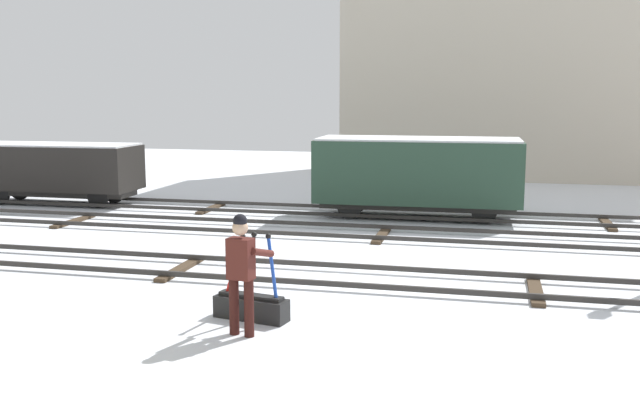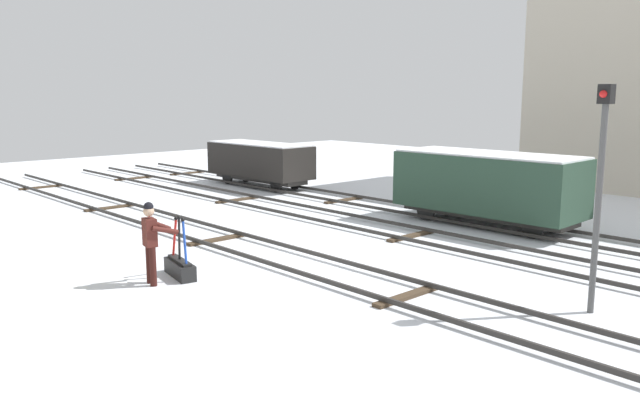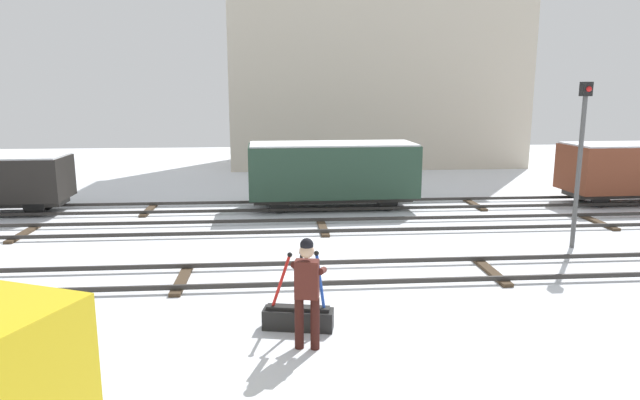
% 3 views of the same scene
% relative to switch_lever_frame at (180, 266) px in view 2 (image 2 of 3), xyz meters
% --- Properties ---
extents(ground_plane, '(60.00, 60.00, 0.00)m').
position_rel_switch_lever_frame_xyz_m(ground_plane, '(1.06, 2.68, -0.25)').
color(ground_plane, silver).
extents(track_main_line, '(44.00, 1.94, 0.18)m').
position_rel_switch_lever_frame_xyz_m(track_main_line, '(1.06, 2.68, -0.14)').
color(track_main_line, '#2D2B28').
rests_on(track_main_line, ground_plane).
extents(track_siding_near, '(44.00, 1.94, 0.18)m').
position_rel_switch_lever_frame_xyz_m(track_siding_near, '(1.06, 7.13, -0.14)').
color(track_siding_near, '#2D2B28').
rests_on(track_siding_near, ground_plane).
extents(track_siding_far, '(44.00, 1.94, 0.18)m').
position_rel_switch_lever_frame_xyz_m(track_siding_far, '(1.06, 10.17, -0.13)').
color(track_siding_far, '#2D2B28').
rests_on(track_siding_far, ground_plane).
extents(switch_lever_frame, '(1.29, 0.60, 1.45)m').
position_rel_switch_lever_frame_xyz_m(switch_lever_frame, '(0.00, 0.00, 0.00)').
color(switch_lever_frame, black).
rests_on(switch_lever_frame, ground_plane).
extents(rail_worker, '(0.64, 0.75, 1.86)m').
position_rel_switch_lever_frame_xyz_m(rail_worker, '(0.12, -0.75, 0.82)').
color(rail_worker, '#351511').
rests_on(rail_worker, ground_plane).
extents(signal_post, '(0.24, 0.32, 4.37)m').
position_rel_switch_lever_frame_xyz_m(signal_post, '(7.57, 4.58, 2.39)').
color(signal_post, '#4C4C4C').
rests_on(signal_post, ground_plane).
extents(freight_car_mid_siding, '(5.49, 2.07, 2.00)m').
position_rel_switch_lever_frame_xyz_m(freight_car_mid_siding, '(-10.23, 10.17, 0.93)').
color(freight_car_mid_siding, '#2D2B28').
rests_on(freight_car_mid_siding, ground_plane).
extents(freight_car_far_end, '(5.93, 2.40, 2.35)m').
position_rel_switch_lever_frame_xyz_m(freight_car_far_end, '(1.66, 10.17, 1.11)').
color(freight_car_far_end, '#2D2B28').
rests_on(freight_car_far_end, ground_plane).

